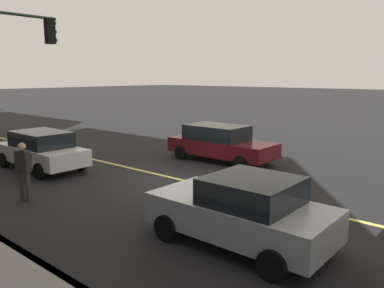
% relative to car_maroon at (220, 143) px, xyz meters
% --- Properties ---
extents(ground, '(200.00, 200.00, 0.00)m').
position_rel_car_maroon_xyz_m(ground, '(-0.69, 3.44, -0.80)').
color(ground, black).
extents(lane_stripe_center, '(80.00, 0.16, 0.01)m').
position_rel_car_maroon_xyz_m(lane_stripe_center, '(-0.69, 3.44, -0.80)').
color(lane_stripe_center, '#D8CC4C').
rests_on(lane_stripe_center, ground).
extents(car_maroon, '(4.74, 2.01, 1.55)m').
position_rel_car_maroon_xyz_m(car_maroon, '(0.00, 0.00, 0.00)').
color(car_maroon, '#591116').
rests_on(car_maroon, ground).
extents(car_silver, '(4.05, 2.08, 1.55)m').
position_rel_car_maroon_xyz_m(car_silver, '(-5.37, 6.51, -0.02)').
color(car_silver, '#A8AAB2').
rests_on(car_silver, ground).
extents(car_white, '(4.33, 1.91, 1.52)m').
position_rel_car_maroon_xyz_m(car_white, '(4.51, 5.79, -0.02)').
color(car_white, silver).
rests_on(car_white, ground).
extents(pedestrian_with_backpack, '(0.46, 0.46, 1.74)m').
position_rel_car_maroon_xyz_m(pedestrian_with_backpack, '(1.23, 8.10, 0.22)').
color(pedestrian_with_backpack, '#383838').
rests_on(pedestrian_with_backpack, ground).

